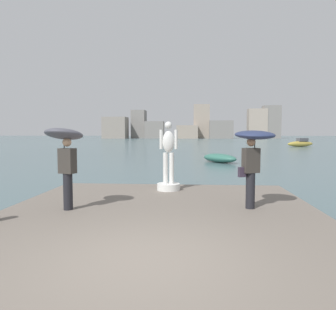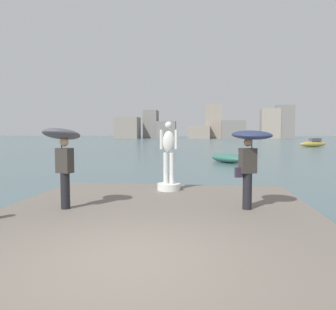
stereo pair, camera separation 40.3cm
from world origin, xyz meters
name	(u,v)px [view 2 (the right image)]	position (x,y,z in m)	size (l,w,h in m)	color
ground_plane	(196,149)	(0.00, 40.00, 0.00)	(400.00, 400.00, 0.00)	#4C666B
pier	(149,232)	(0.00, 1.94, 0.20)	(7.61, 9.89, 0.40)	#70665B
statue_white_figure	(169,166)	(0.00, 5.73, 1.18)	(0.74, 0.74, 2.21)	white
onlooker_left	(63,147)	(-2.29, 2.95, 1.91)	(1.15, 1.17, 2.02)	black
onlooker_right	(250,148)	(2.24, 3.40, 1.88)	(1.24, 1.25, 1.93)	black
boat_far	(227,158)	(2.86, 20.03, 0.33)	(3.05, 3.42, 0.67)	#336B5B
boat_leftward	(313,144)	(18.30, 48.95, 0.54)	(5.08, 3.23, 1.38)	#B2993D
distant_skyline	(206,126)	(1.66, 125.20, 5.01)	(69.63, 13.77, 13.43)	gray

